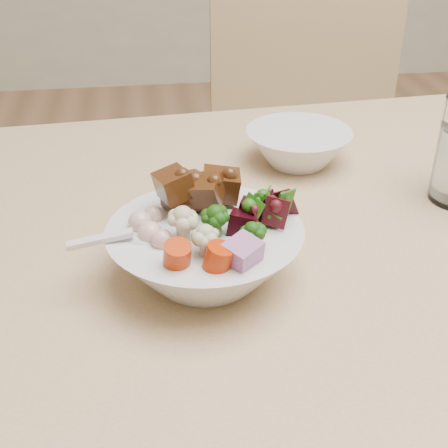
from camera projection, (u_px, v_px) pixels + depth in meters
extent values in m
cube|color=tan|center=(315.00, 199.00, 1.42)|extent=(0.47, 0.47, 0.04)
cube|color=tan|center=(305.00, 66.00, 1.47)|extent=(0.45, 0.06, 0.49)
cylinder|color=tan|center=(240.00, 343.00, 1.37)|extent=(0.04, 0.04, 0.46)
cylinder|color=tan|center=(408.00, 334.00, 1.40)|extent=(0.04, 0.04, 0.46)
cylinder|color=tan|center=(225.00, 250.00, 1.69)|extent=(0.04, 0.04, 0.46)
cylinder|color=tan|center=(362.00, 243.00, 1.72)|extent=(0.04, 0.04, 0.46)
sphere|color=black|center=(215.00, 226.00, 0.61)|extent=(0.03, 0.03, 0.03)
sphere|color=beige|center=(183.00, 229.00, 0.60)|extent=(0.04, 0.04, 0.04)
cube|color=black|center=(252.00, 213.00, 0.64)|extent=(0.03, 0.03, 0.02)
cube|color=#995C91|center=(242.00, 255.00, 0.57)|extent=(0.04, 0.04, 0.03)
cylinder|color=red|center=(177.00, 257.00, 0.56)|extent=(0.03, 0.03, 0.03)
sphere|color=#D4A294|center=(150.00, 233.00, 0.61)|extent=(0.02, 0.02, 0.02)
ellipsoid|color=silver|center=(146.00, 240.00, 0.61)|extent=(0.03, 0.03, 0.01)
cube|color=silver|center=(100.00, 239.00, 0.60)|extent=(0.07, 0.01, 0.02)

